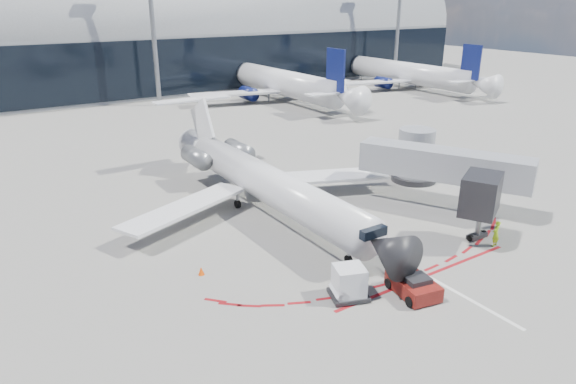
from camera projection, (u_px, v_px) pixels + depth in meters
ground at (314, 213)px, 39.78m from camera, size 260.00×260.00×0.00m
apron_centerline at (300, 205)px, 41.35m from camera, size 0.25×40.00×0.01m
apron_stop_bar at (427, 276)px, 30.77m from camera, size 14.00×0.25×0.01m
terminal_building at (93, 43)px, 87.68m from camera, size 150.00×24.15×24.00m
jet_bridge at (435, 165)px, 41.37m from camera, size 10.03×15.20×4.90m
light_mast_centre at (152, 21)px, 75.53m from camera, size 0.70×0.70×25.00m
light_mast_east at (399, 15)px, 101.11m from camera, size 0.70×0.70×25.00m
regional_jet at (262, 180)px, 39.63m from camera, size 23.53×29.02×7.27m
pushback_tug at (413, 285)px, 28.68m from camera, size 2.52×4.88×1.24m
ramp_worker at (496, 234)px, 34.17m from camera, size 0.73×0.54×1.81m
uld_container at (349, 283)px, 28.17m from camera, size 2.49×2.31×1.91m
safety_cone_left at (201, 271)px, 30.79m from camera, size 0.38×0.38×0.52m
safety_cone_right at (415, 257)px, 32.37m from camera, size 0.40×0.40×0.55m
bg_airliner_0 at (277, 63)px, 82.91m from camera, size 35.69×37.79×11.55m
bg_airliner_1 at (406, 58)px, 94.17m from camera, size 33.78×35.77×10.93m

